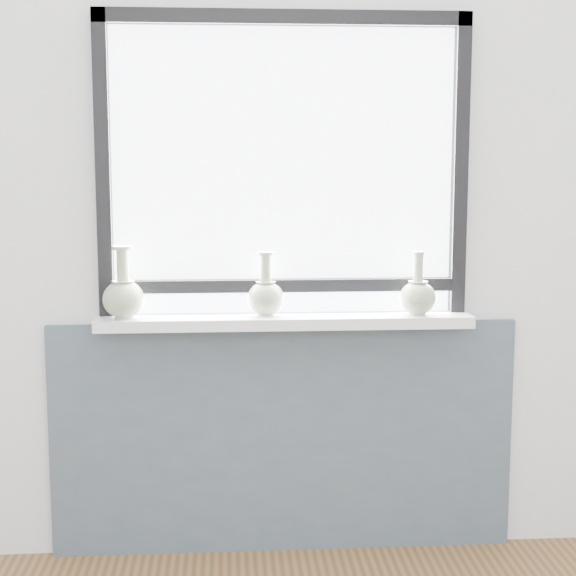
{
  "coord_description": "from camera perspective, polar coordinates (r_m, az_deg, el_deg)",
  "views": [
    {
      "loc": [
        -0.2,
        -1.35,
        1.43
      ],
      "look_at": [
        0.0,
        1.55,
        1.02
      ],
      "focal_mm": 55.0,
      "sensor_mm": 36.0,
      "label": 1
    }
  ],
  "objects": [
    {
      "name": "back_wall",
      "position": [
        3.17,
        -0.32,
        5.69
      ],
      "size": [
        3.6,
        0.02,
        2.6
      ],
      "primitive_type": "cube",
      "color": "silver",
      "rests_on": "ground"
    },
    {
      "name": "apron_panel",
      "position": [
        3.29,
        -0.28,
        -9.66
      ],
      "size": [
        1.7,
        0.03,
        0.86
      ],
      "primitive_type": "cube",
      "color": "#46525E",
      "rests_on": "ground"
    },
    {
      "name": "windowsill",
      "position": [
        3.11,
        -0.2,
        -2.14
      ],
      "size": [
        1.32,
        0.18,
        0.04
      ],
      "primitive_type": "cube",
      "color": "silver",
      "rests_on": "apron_panel"
    },
    {
      "name": "window",
      "position": [
        3.13,
        -0.28,
        8.25
      ],
      "size": [
        1.3,
        0.06,
        1.05
      ],
      "color": "black",
      "rests_on": "windowsill"
    },
    {
      "name": "vase_a",
      "position": [
        3.09,
        -10.59,
        -0.49
      ],
      "size": [
        0.14,
        0.14,
        0.25
      ],
      "rotation": [
        0.0,
        0.0,
        0.06
      ],
      "color": "#A7B292",
      "rests_on": "windowsill"
    },
    {
      "name": "vase_b",
      "position": [
        3.1,
        -1.45,
        -0.46
      ],
      "size": [
        0.13,
        0.13,
        0.22
      ],
      "rotation": [
        0.0,
        0.0,
        -0.05
      ],
      "color": "#A7B292",
      "rests_on": "windowsill"
    },
    {
      "name": "vase_c",
      "position": [
        3.14,
        8.39,
        -0.47
      ],
      "size": [
        0.13,
        0.13,
        0.22
      ],
      "rotation": [
        0.0,
        0.0,
        0.21
      ],
      "color": "#A7B292",
      "rests_on": "windowsill"
    }
  ]
}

